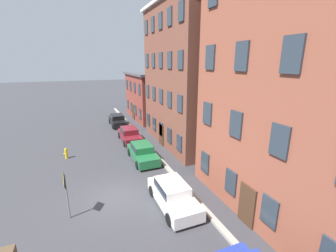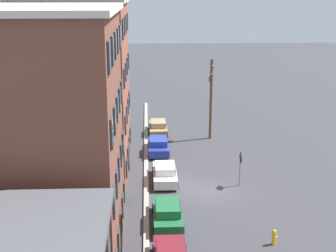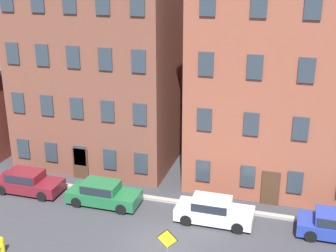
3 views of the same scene
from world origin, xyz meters
name	(u,v)px [view 3 (image 3 of 3)]	position (x,y,z in m)	size (l,w,h in m)	color
ground_plane	(163,245)	(0.00, 0.00, 0.00)	(200.00, 200.00, 0.00)	#38383D
kerb_strip	(184,203)	(0.00, 4.50, 0.08)	(56.00, 0.36, 0.16)	#9E998E
apartment_midblock	(108,64)	(-7.68, 11.18, 6.88)	(11.37, 10.88, 13.73)	brown
apartment_far	(284,73)	(4.99, 11.43, 6.96)	(11.68, 11.37, 13.89)	brown
car_maroon	(27,181)	(-10.10, 3.20, 0.75)	(4.40, 1.92, 1.43)	maroon
car_green	(103,193)	(-4.80, 3.14, 0.75)	(4.40, 1.92, 1.43)	#1E6638
car_white	(213,210)	(2.07, 3.04, 0.75)	(4.40, 1.92, 1.43)	silver
caution_sign	(167,246)	(1.04, -2.67, 1.86)	(1.02, 0.08, 2.77)	slate
fire_hydrant	(2,245)	(-7.66, -3.03, 0.48)	(0.24, 0.34, 0.96)	yellow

